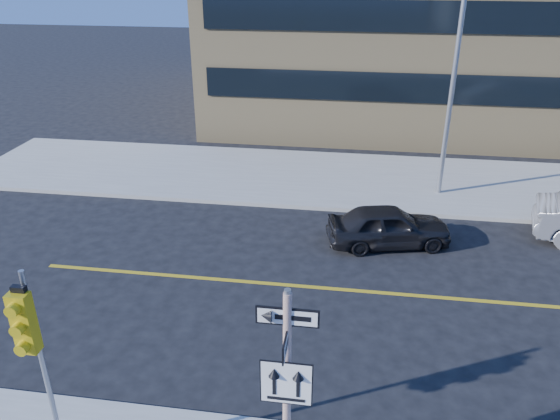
% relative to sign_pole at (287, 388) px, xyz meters
% --- Properties ---
extents(ground, '(120.00, 120.00, 0.00)m').
position_rel_sign_pole_xyz_m(ground, '(0.00, 2.51, -2.44)').
color(ground, black).
rests_on(ground, ground).
extents(sign_pole, '(0.92, 0.92, 4.06)m').
position_rel_sign_pole_xyz_m(sign_pole, '(0.00, 0.00, 0.00)').
color(sign_pole, silver).
rests_on(sign_pole, near_sidewalk).
extents(traffic_signal, '(0.32, 0.45, 4.00)m').
position_rel_sign_pole_xyz_m(traffic_signal, '(-4.00, -0.15, 0.59)').
color(traffic_signal, gray).
rests_on(traffic_signal, near_sidewalk).
extents(parked_car_a, '(2.37, 4.08, 1.31)m').
position_rel_sign_pole_xyz_m(parked_car_a, '(1.97, 9.33, -1.78)').
color(parked_car_a, black).
rests_on(parked_car_a, ground).
extents(streetlight_a, '(0.55, 2.25, 8.00)m').
position_rel_sign_pole_xyz_m(streetlight_a, '(4.00, 13.27, 2.32)').
color(streetlight_a, gray).
rests_on(streetlight_a, far_sidewalk).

